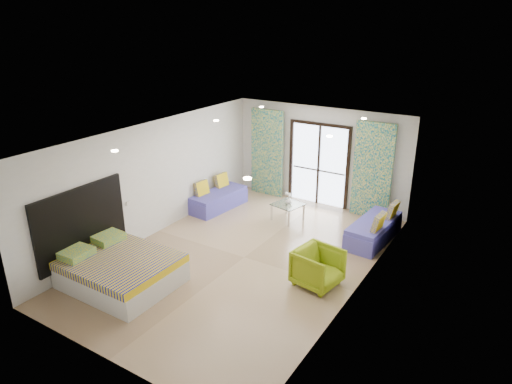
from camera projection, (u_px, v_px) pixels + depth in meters
The scene contains 24 objects.
floor at pixel (244, 257), 9.91m from camera, with size 5.00×7.50×0.01m, color #917556, non-canonical shape.
ceiling at pixel (243, 136), 8.94m from camera, with size 5.00×7.50×0.01m, color silver, non-canonical shape.
wall_back at pixel (320, 156), 12.40m from camera, with size 5.00×0.01×2.70m, color silver, non-canonical shape.
wall_front at pixel (98, 284), 6.46m from camera, with size 5.00×0.01×2.70m, color silver, non-canonical shape.
wall_left at pixel (155, 179), 10.66m from camera, with size 0.01×7.50×2.70m, color silver, non-canonical shape.
wall_right at pixel (360, 227), 8.19m from camera, with size 0.01×7.50×2.70m, color silver, non-canonical shape.
balcony_door at pixel (319, 160), 12.41m from camera, with size 1.76×0.08×2.28m.
balcony_rail at pixel (318, 170), 12.52m from camera, with size 1.52×0.03×0.04m, color #595451.
curtain_left at pixel (267, 153), 13.06m from camera, with size 1.00×0.10×2.50m, color silver.
curtain_right at pixel (372, 171), 11.52m from camera, with size 1.00×0.10×2.50m, color silver.
downlight_a at pixel (115, 151), 8.06m from camera, with size 0.12×0.12×0.02m, color #FFE0B2.
downlight_b at pixel (247, 178), 6.68m from camera, with size 0.12×0.12×0.02m, color #FFE0B2.
downlight_c at pixel (216, 120), 10.44m from camera, with size 0.12×0.12×0.02m, color #FFE0B2.
downlight_d at pixel (329, 136), 9.05m from camera, with size 0.12×0.12×0.02m, color #FFE0B2.
downlight_e at pixel (261, 107), 12.02m from camera, with size 0.12×0.12×0.02m, color #FFE0B2.
downlight_f at pixel (364, 119), 10.64m from camera, with size 0.12×0.12×0.02m, color #FFE0B2.
headboard at pixel (81, 223), 9.06m from camera, with size 0.06×2.10×1.50m, color black.
switch_plate at pixel (128, 203), 10.05m from camera, with size 0.02×0.10×0.10m, color silver.
bed at pixel (120, 270), 8.84m from camera, with size 2.06×1.68×0.71m.
daybed_left at pixel (218, 199), 12.39m from camera, with size 0.83×1.76×0.84m.
daybed_right at pixel (374, 230), 10.57m from camera, with size 0.84×1.86×0.89m.
coffee_table at pixel (288, 206), 11.61m from camera, with size 0.80×0.80×0.77m.
vase at pixel (289, 201), 11.57m from camera, with size 0.16×0.17×0.16m, color white.
armchair at pixel (318, 266), 8.76m from camera, with size 0.80×0.75×0.82m, color #87A014.
Camera 1 is at (4.85, -7.28, 4.87)m, focal length 32.00 mm.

